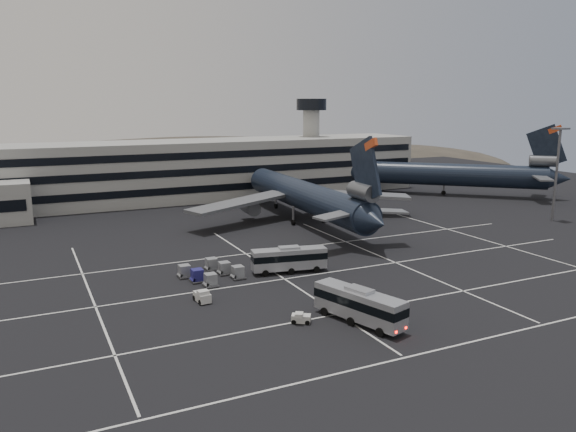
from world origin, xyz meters
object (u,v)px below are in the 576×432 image
at_px(trijet_main, 305,196).
at_px(bus_far, 289,258).
at_px(bus_near, 359,304).
at_px(uld_cluster, 211,272).
at_px(tug_a, 203,296).

bearing_deg(trijet_main, bus_far, -118.08).
relative_size(trijet_main, bus_near, 5.12).
relative_size(trijet_main, uld_cluster, 6.18).
xyz_separation_m(bus_near, uld_cluster, (-9.33, 21.76, -1.29)).
distance_m(tug_a, uld_cluster, 9.29).
xyz_separation_m(tug_a, uld_cluster, (3.80, 8.48, 0.13)).
xyz_separation_m(bus_far, uld_cluster, (-10.54, 2.17, -1.17)).
relative_size(bus_near, tug_a, 4.33).
height_order(bus_far, uld_cluster, bus_far).
bearing_deg(bus_far, trijet_main, -20.47).
bearing_deg(bus_near, bus_far, 69.56).
relative_size(tug_a, uld_cluster, 0.28).
xyz_separation_m(bus_far, tug_a, (-14.34, -6.31, -1.30)).
relative_size(bus_near, uld_cluster, 1.21).
relative_size(trijet_main, tug_a, 22.21).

